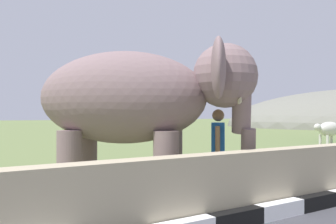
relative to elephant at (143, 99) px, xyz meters
The scene contains 4 objects.
barrier_parapet 2.77m from the elephant, 127.97° to the right, with size 28.00×0.36×1.00m, color tan.
elephant is the anchor object (origin of this frame).
person_handler 1.71m from the elephant, 23.14° to the right, with size 0.51×0.53×1.66m.
cow_near 12.91m from the elephant, 18.84° to the left, with size 1.89×0.64×1.23m.
Camera 1 is at (0.10, 0.35, 1.55)m, focal length 39.78 mm.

